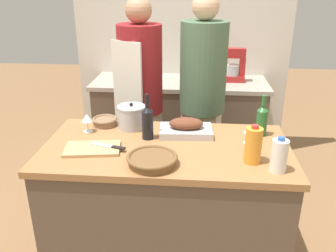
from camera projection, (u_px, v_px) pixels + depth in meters
The scene contains 20 objects.
kitchen_island at pixel (167, 209), 2.31m from camera, with size 1.48×0.76×0.91m.
back_counter at pixel (179, 123), 3.70m from camera, with size 1.73×0.60×0.90m.
back_wall at pixel (182, 37), 3.71m from camera, with size 2.23×0.10×2.55m.
roasting_pan at pixel (186, 128), 2.27m from camera, with size 0.35×0.23×0.11m.
wicker_basket at pixel (152, 159), 1.90m from camera, with size 0.28×0.28×0.05m.
cutting_board at pixel (92, 149), 2.07m from camera, with size 0.34×0.24×0.02m.
stock_pot at pixel (132, 117), 2.36m from camera, with size 0.19×0.19×0.18m.
mixing_bowl at pixel (105, 121), 2.42m from camera, with size 0.17×0.17×0.05m.
juice_jug at pixel (253, 145), 1.90m from camera, with size 0.09×0.09×0.22m.
milk_jug at pixel (279, 156), 1.82m from camera, with size 0.09×0.09×0.19m.
wine_bottle_green at pixel (262, 120), 2.24m from camera, with size 0.07×0.07×0.27m.
wine_bottle_dark at pixel (148, 121), 2.19m from camera, with size 0.07×0.07×0.29m.
wine_glass_left at pixel (250, 130), 2.13m from camera, with size 0.07×0.07×0.12m.
wine_glass_right at pixel (87, 119), 2.29m from camera, with size 0.07×0.07×0.12m.
knife_chef at pixel (109, 146), 2.08m from camera, with size 0.22×0.09×0.01m.
stand_mixer at pixel (236, 68), 3.48m from camera, with size 0.18×0.14×0.33m.
condiment_bottle_tall at pixel (211, 79), 3.37m from camera, with size 0.05×0.05×0.13m.
condiment_bottle_short at pixel (220, 79), 3.37m from camera, with size 0.06×0.06×0.14m.
person_cook_aproned at pixel (141, 96), 2.89m from camera, with size 0.38×0.39×1.73m.
person_cook_guest at pixel (202, 95), 2.86m from camera, with size 0.37×0.37×1.75m.
Camera 1 is at (0.17, -1.91, 1.84)m, focal length 38.00 mm.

